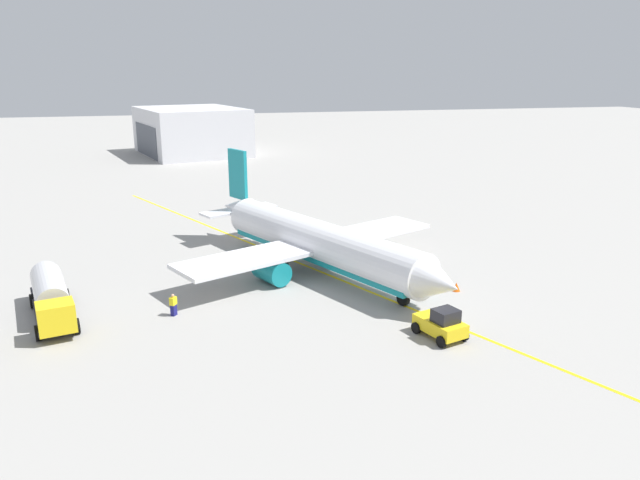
{
  "coord_description": "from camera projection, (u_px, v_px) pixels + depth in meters",
  "views": [
    {
      "loc": [
        50.41,
        -12.79,
        17.93
      ],
      "look_at": [
        0.0,
        0.0,
        3.0
      ],
      "focal_mm": 33.73,
      "sensor_mm": 36.0,
      "label": 1
    }
  ],
  "objects": [
    {
      "name": "ground_plane",
      "position": [
        320.0,
        271.0,
        54.94
      ],
      "size": [
        400.0,
        400.0,
        0.0
      ],
      "primitive_type": "plane",
      "color": "#9E9B96"
    },
    {
      "name": "airplane",
      "position": [
        317.0,
        242.0,
        54.56
      ],
      "size": [
        31.06,
        26.09,
        9.71
      ],
      "color": "white",
      "rests_on": "ground"
    },
    {
      "name": "fuel_tanker",
      "position": [
        51.0,
        296.0,
        44.27
      ],
      "size": [
        10.75,
        4.85,
        3.15
      ],
      "color": "#2D2D33",
      "rests_on": "ground"
    },
    {
      "name": "pushback_tug",
      "position": [
        441.0,
        324.0,
        41.25
      ],
      "size": [
        4.02,
        3.18,
        2.2
      ],
      "color": "yellow",
      "rests_on": "ground"
    },
    {
      "name": "refueling_worker",
      "position": [
        173.0,
        305.0,
        45.0
      ],
      "size": [
        0.63,
        0.59,
        1.71
      ],
      "color": "navy",
      "rests_on": "ground"
    },
    {
      "name": "safety_cone_nose",
      "position": [
        456.0,
        287.0,
        50.06
      ],
      "size": [
        0.66,
        0.66,
        0.73
      ],
      "primitive_type": "cone",
      "color": "#F2590F",
      "rests_on": "ground"
    },
    {
      "name": "distant_hangar",
      "position": [
        191.0,
        131.0,
        128.85
      ],
      "size": [
        28.42,
        24.81,
        9.76
      ],
      "color": "silver",
      "rests_on": "ground"
    },
    {
      "name": "taxi_line_marking",
      "position": [
        320.0,
        271.0,
        54.93
      ],
      "size": [
        79.5,
        36.51,
        0.01
      ],
      "primitive_type": "cube",
      "rotation": [
        0.0,
        0.0,
        0.43
      ],
      "color": "yellow",
      "rests_on": "ground"
    }
  ]
}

